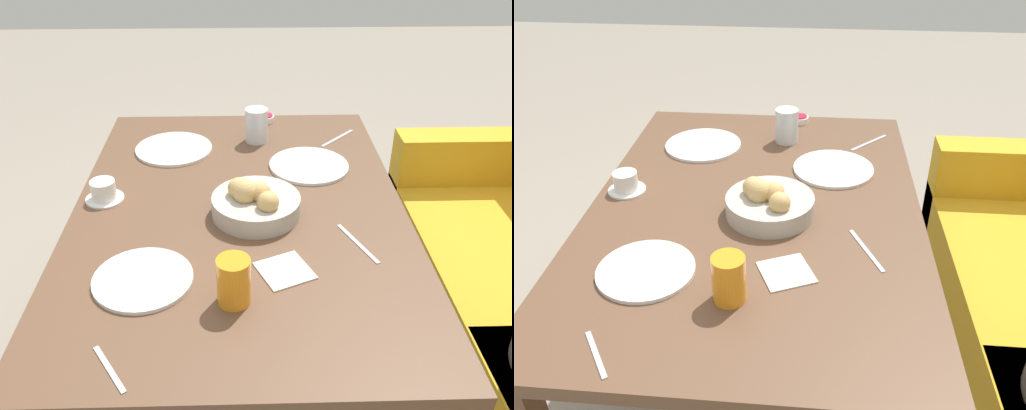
# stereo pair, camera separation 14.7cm
# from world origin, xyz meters

# --- Properties ---
(ground_plane) EXTENTS (10.00, 10.00, 0.00)m
(ground_plane) POSITION_xyz_m (0.00, 0.00, 0.00)
(ground_plane) COLOR gray
(dining_table) EXTENTS (1.32, 0.93, 0.73)m
(dining_table) POSITION_xyz_m (0.00, 0.00, 0.64)
(dining_table) COLOR brown
(dining_table) RESTS_ON ground_plane
(bread_basket) EXTENTS (0.24, 0.24, 0.11)m
(bread_basket) POSITION_xyz_m (0.04, 0.04, 0.77)
(bread_basket) COLOR #B2ADA3
(bread_basket) RESTS_ON dining_table
(plate_near_left) EXTENTS (0.26, 0.26, 0.01)m
(plate_near_left) POSITION_xyz_m (-0.37, -0.22, 0.74)
(plate_near_left) COLOR white
(plate_near_left) RESTS_ON dining_table
(plate_near_right) EXTENTS (0.23, 0.23, 0.01)m
(plate_near_right) POSITION_xyz_m (0.31, -0.22, 0.74)
(plate_near_right) COLOR white
(plate_near_right) RESTS_ON dining_table
(plate_far_center) EXTENTS (0.25, 0.25, 0.01)m
(plate_far_center) POSITION_xyz_m (-0.23, 0.22, 0.74)
(plate_far_center) COLOR white
(plate_far_center) RESTS_ON dining_table
(juice_glass) EXTENTS (0.07, 0.07, 0.11)m
(juice_glass) POSITION_xyz_m (0.39, -0.01, 0.79)
(juice_glass) COLOR orange
(juice_glass) RESTS_ON dining_table
(water_tumbler) EXTENTS (0.08, 0.08, 0.12)m
(water_tumbler) POSITION_xyz_m (-0.43, 0.06, 0.79)
(water_tumbler) COLOR silver
(water_tumbler) RESTS_ON dining_table
(coffee_cup) EXTENTS (0.11, 0.11, 0.06)m
(coffee_cup) POSITION_xyz_m (-0.05, -0.38, 0.76)
(coffee_cup) COLOR white
(coffee_cup) RESTS_ON dining_table
(jam_bowl_berry) EXTENTS (0.06, 0.06, 0.03)m
(jam_bowl_berry) POSITION_xyz_m (-0.60, 0.10, 0.74)
(jam_bowl_berry) COLOR white
(jam_bowl_berry) RESTS_ON dining_table
(fork_silver) EXTENTS (0.14, 0.13, 0.00)m
(fork_silver) POSITION_xyz_m (-0.44, 0.35, 0.73)
(fork_silver) COLOR #B7B7BC
(fork_silver) RESTS_ON dining_table
(knife_silver) EXTENTS (0.17, 0.08, 0.00)m
(knife_silver) POSITION_xyz_m (0.18, 0.30, 0.73)
(knife_silver) COLOR #B7B7BC
(knife_silver) RESTS_ON dining_table
(spoon_coffee) EXTENTS (0.12, 0.09, 0.00)m
(spoon_coffee) POSITION_xyz_m (0.57, -0.25, 0.73)
(spoon_coffee) COLOR #B7B7BC
(spoon_coffee) RESTS_ON dining_table
(napkin) EXTENTS (0.15, 0.15, 0.00)m
(napkin) POSITION_xyz_m (0.29, 0.11, 0.73)
(napkin) COLOR silver
(napkin) RESTS_ON dining_table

